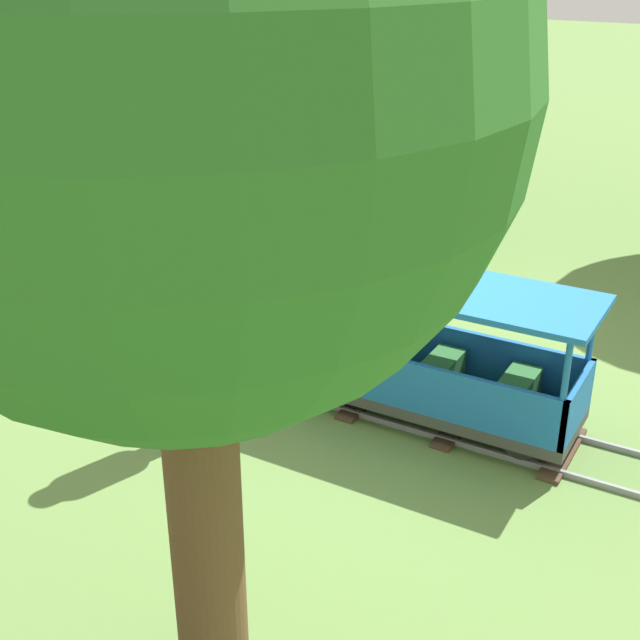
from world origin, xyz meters
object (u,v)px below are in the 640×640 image
object	(u,v)px
passenger_car	(439,365)
conductor_person	(185,304)
park_bench	(436,216)
oak_tree_near	(176,90)
locomotive	(225,305)

from	to	relation	value
passenger_car	conductor_person	distance (m)	1.74
passenger_car	park_bench	world-z (taller)	passenger_car
park_bench	oak_tree_near	xyz separation A→B (m)	(-5.63, -1.30, 2.18)
park_bench	oak_tree_near	bearing A→B (deg)	-167.00
locomotive	conductor_person	world-z (taller)	conductor_person
conductor_person	oak_tree_near	distance (m)	2.62
locomotive	park_bench	world-z (taller)	locomotive
passenger_car	park_bench	bearing A→B (deg)	23.09
passenger_car	oak_tree_near	xyz separation A→B (m)	(-2.53, 0.02, 2.17)
conductor_person	park_bench	distance (m)	4.11
conductor_person	oak_tree_near	xyz separation A→B (m)	(-1.56, -1.32, 1.64)
passenger_car	conductor_person	bearing A→B (deg)	126.13
locomotive	passenger_car	distance (m)	1.77
park_bench	oak_tree_near	distance (m)	6.18
passenger_car	park_bench	xyz separation A→B (m)	(3.10, 1.32, -0.01)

